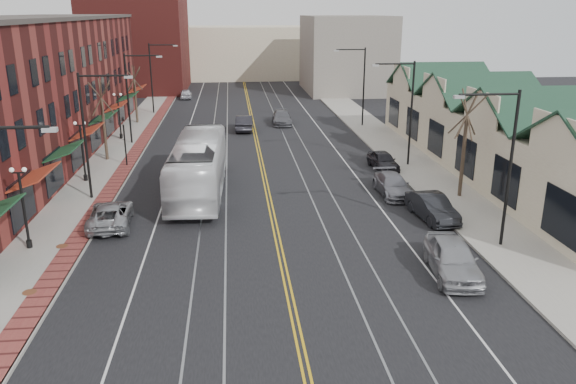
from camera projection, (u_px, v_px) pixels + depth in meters
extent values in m
plane|color=black|center=(294.00, 318.00, 22.52)|extent=(160.00, 160.00, 0.00)
cube|color=gray|center=(98.00, 181.00, 40.27)|extent=(4.00, 120.00, 0.15)
cube|color=gray|center=(422.00, 172.00, 42.56)|extent=(4.00, 120.00, 0.15)
cube|color=maroon|center=(20.00, 93.00, 44.55)|extent=(10.00, 50.00, 11.00)
cube|color=beige|center=(501.00, 141.00, 42.45)|extent=(8.00, 36.00, 4.60)
cube|color=maroon|center=(139.00, 43.00, 85.07)|extent=(14.00, 18.00, 14.00)
cube|color=beige|center=(242.00, 52.00, 101.56)|extent=(22.00, 14.00, 9.00)
cube|color=slate|center=(346.00, 54.00, 83.76)|extent=(12.00, 16.00, 11.00)
cylinder|color=black|center=(4.00, 128.00, 19.11)|extent=(3.00, 0.12, 0.12)
cube|color=#999999|center=(50.00, 130.00, 19.28)|extent=(0.50, 0.25, 0.15)
cylinder|color=black|center=(85.00, 137.00, 35.28)|extent=(0.16, 0.16, 8.00)
cylinder|color=black|center=(103.00, 76.00, 34.25)|extent=(3.00, 0.12, 0.12)
cube|color=#999999|center=(128.00, 77.00, 34.42)|extent=(0.50, 0.25, 0.15)
cylinder|color=black|center=(128.00, 99.00, 50.42)|extent=(0.16, 0.16, 8.00)
cylinder|color=black|center=(142.00, 56.00, 49.39)|extent=(3.00, 0.12, 0.12)
cube|color=#999999|center=(159.00, 57.00, 49.56)|extent=(0.50, 0.25, 0.15)
cylinder|color=black|center=(151.00, 79.00, 65.56)|extent=(0.16, 0.16, 8.00)
cylinder|color=black|center=(162.00, 45.00, 64.53)|extent=(3.00, 0.12, 0.12)
cube|color=#999999|center=(175.00, 46.00, 64.70)|extent=(0.50, 0.25, 0.15)
cylinder|color=black|center=(510.00, 170.00, 28.01)|extent=(0.16, 0.16, 8.00)
cylinder|color=black|center=(489.00, 94.00, 26.69)|extent=(3.00, 0.12, 0.12)
cube|color=#999999|center=(459.00, 97.00, 26.58)|extent=(0.50, 0.25, 0.15)
cylinder|color=black|center=(411.00, 114.00, 43.15)|extent=(0.16, 0.16, 8.00)
cylinder|color=black|center=(395.00, 64.00, 41.83)|extent=(3.00, 0.12, 0.12)
cube|color=#999999|center=(375.00, 65.00, 41.72)|extent=(0.50, 0.25, 0.15)
cylinder|color=black|center=(364.00, 87.00, 58.29)|extent=(0.16, 0.16, 8.00)
cylinder|color=black|center=(351.00, 50.00, 56.97)|extent=(3.00, 0.12, 0.12)
cube|color=#999999|center=(336.00, 51.00, 56.86)|extent=(0.50, 0.25, 0.15)
cylinder|color=black|center=(29.00, 244.00, 28.76)|extent=(0.28, 0.28, 0.40)
cylinder|color=black|center=(24.00, 211.00, 28.20)|extent=(0.14, 0.14, 4.00)
cube|color=black|center=(18.00, 173.00, 27.58)|extent=(0.60, 0.06, 0.06)
sphere|color=white|center=(12.00, 170.00, 27.51)|extent=(0.24, 0.24, 0.24)
sphere|color=white|center=(24.00, 170.00, 27.57)|extent=(0.24, 0.24, 0.24)
cylinder|color=black|center=(86.00, 178.00, 40.11)|extent=(0.28, 0.28, 0.40)
cylinder|color=black|center=(83.00, 153.00, 39.56)|extent=(0.14, 0.14, 4.00)
cube|color=black|center=(80.00, 125.00, 38.94)|extent=(0.60, 0.06, 0.06)
sphere|color=white|center=(75.00, 123.00, 38.86)|extent=(0.24, 0.24, 0.24)
sphere|color=white|center=(84.00, 123.00, 38.92)|extent=(0.24, 0.24, 0.24)
cylinder|color=black|center=(121.00, 136.00, 53.36)|extent=(0.28, 0.28, 0.40)
cylinder|color=black|center=(119.00, 117.00, 52.80)|extent=(0.14, 0.14, 4.00)
cube|color=black|center=(117.00, 96.00, 52.19)|extent=(0.60, 0.06, 0.06)
sphere|color=white|center=(114.00, 94.00, 52.11)|extent=(0.24, 0.24, 0.24)
sphere|color=white|center=(121.00, 94.00, 52.17)|extent=(0.24, 0.24, 0.24)
cylinder|color=#382B21|center=(104.00, 130.00, 45.12)|extent=(0.24, 0.24, 4.90)
cylinder|color=#382B21|center=(101.00, 98.00, 44.34)|extent=(0.58, 1.37, 2.90)
cylinder|color=#382B21|center=(101.00, 98.00, 44.34)|extent=(1.60, 0.66, 2.78)
cylinder|color=#382B21|center=(101.00, 98.00, 44.34)|extent=(0.53, 1.23, 2.96)
cylinder|color=#382B21|center=(101.00, 98.00, 44.34)|extent=(1.69, 1.03, 2.64)
cylinder|color=#382B21|center=(101.00, 98.00, 44.34)|extent=(1.78, 1.29, 2.48)
cylinder|color=#382B21|center=(136.00, 101.00, 60.32)|extent=(0.24, 0.24, 4.55)
cylinder|color=#382B21|center=(134.00, 79.00, 59.58)|extent=(0.55, 1.28, 2.69)
cylinder|color=#382B21|center=(134.00, 79.00, 59.58)|extent=(1.49, 0.62, 2.58)
cylinder|color=#382B21|center=(134.00, 79.00, 59.58)|extent=(0.50, 1.15, 2.75)
cylinder|color=#382B21|center=(134.00, 79.00, 59.58)|extent=(1.57, 0.97, 2.45)
cylinder|color=#382B21|center=(134.00, 79.00, 59.58)|extent=(1.66, 1.20, 2.30)
cylinder|color=#382B21|center=(463.00, 157.00, 36.10)|extent=(0.24, 0.24, 5.25)
cylinder|color=#382B21|center=(467.00, 115.00, 35.26)|extent=(0.61, 1.46, 3.10)
cylinder|color=#382B21|center=(467.00, 115.00, 35.26)|extent=(1.70, 0.70, 2.97)
cylinder|color=#382B21|center=(467.00, 115.00, 35.26)|extent=(0.56, 1.31, 3.17)
cylinder|color=#382B21|center=(467.00, 115.00, 35.26)|extent=(1.80, 1.10, 2.82)
cylinder|color=#382B21|center=(467.00, 115.00, 35.26)|extent=(1.90, 1.37, 2.65)
cylinder|color=#592D19|center=(29.00, 292.00, 24.24)|extent=(0.60, 0.60, 0.02)
cylinder|color=#592D19|center=(62.00, 246.00, 28.97)|extent=(0.60, 0.60, 0.02)
cylinder|color=black|center=(125.00, 145.00, 43.68)|extent=(0.12, 0.12, 3.20)
imported|color=black|center=(123.00, 123.00, 43.13)|extent=(0.18, 0.15, 0.90)
imported|color=white|center=(199.00, 166.00, 37.50)|extent=(3.52, 13.35, 3.69)
imported|color=#9A9DA1|center=(111.00, 214.00, 31.93)|extent=(2.65, 5.10, 1.37)
imported|color=#9B9CA1|center=(453.00, 258.00, 25.95)|extent=(2.58, 5.15, 1.69)
imported|color=black|center=(432.00, 207.00, 32.92)|extent=(2.07, 4.66, 1.49)
imported|color=slate|center=(393.00, 185.00, 37.33)|extent=(1.91, 4.69, 1.36)
imported|color=black|center=(383.00, 160.00, 43.38)|extent=(1.96, 4.16, 1.37)
imported|color=#222127|center=(244.00, 123.00, 57.30)|extent=(1.92, 4.85, 1.57)
imported|color=#58595F|center=(282.00, 118.00, 60.55)|extent=(2.19, 5.02, 1.44)
imported|color=silver|center=(186.00, 94.00, 78.00)|extent=(1.77, 4.02, 1.34)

